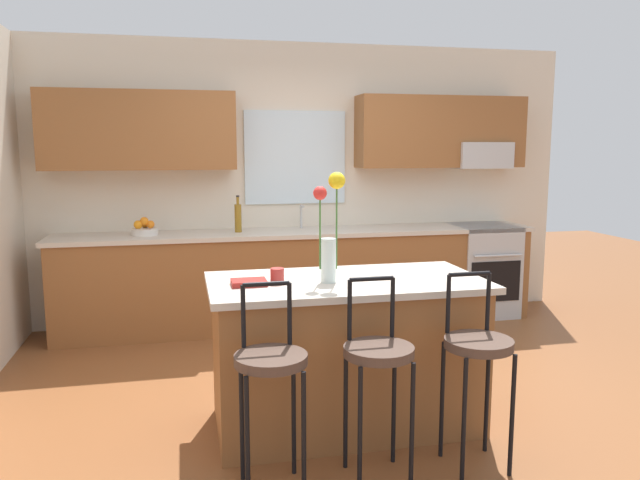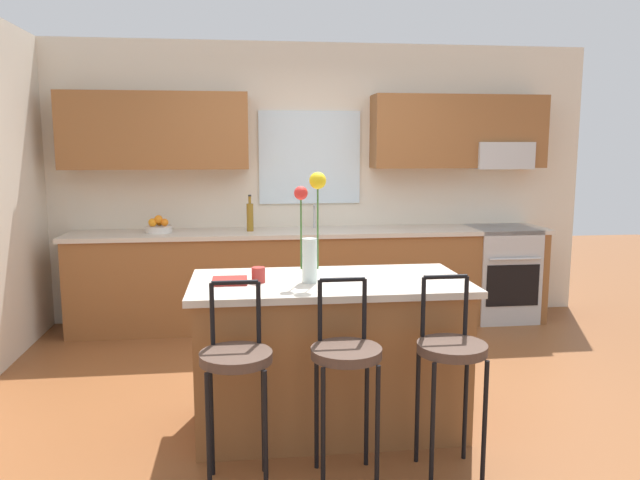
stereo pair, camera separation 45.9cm
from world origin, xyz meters
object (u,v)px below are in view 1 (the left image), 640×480
oven_range (481,270)px  flower_vase (329,230)px  kitchen_island (346,352)px  bar_stool_far (478,352)px  bar_stool_near (271,369)px  fruit_bowl_oranges (144,229)px  bottle_olive_oil (238,217)px  bar_stool_middle (378,360)px  cookbook (249,283)px  mug_ceramic (277,276)px

oven_range → flower_vase: flower_vase is taller
kitchen_island → bar_stool_far: bearing=-48.9°
bar_stool_near → oven_range: bearing=47.4°
fruit_bowl_oranges → bottle_olive_oil: 0.84m
bar_stool_middle → bottle_olive_oil: (-0.44, 2.83, 0.42)m
oven_range → cookbook: cookbook is taller
kitchen_island → bar_stool_near: bearing=-131.1°
kitchen_island → bar_stool_far: 0.85m
mug_ceramic → cookbook: (-0.17, -0.01, -0.03)m
bar_stool_middle → flower_vase: flower_vase is taller
oven_range → kitchen_island: size_ratio=0.56×
cookbook → fruit_bowl_oranges: bearing=107.3°
flower_vase → mug_ceramic: 0.40m
bar_stool_far → oven_range: bearing=62.3°
bar_stool_middle → bar_stool_far: same height
bar_stool_near → bottle_olive_oil: size_ratio=3.04×
flower_vase → cookbook: size_ratio=3.22×
bar_stool_near → fruit_bowl_oranges: bearing=104.5°
kitchen_island → bar_stool_middle: size_ratio=1.58×
kitchen_island → fruit_bowl_oranges: bearing=120.2°
bar_stool_near → bar_stool_far: same height
mug_ceramic → cookbook: bearing=-176.5°
bar_stool_near → bar_stool_far: size_ratio=1.00×
oven_range → bar_stool_middle: bearing=-125.8°
oven_range → bottle_olive_oil: 2.54m
bottle_olive_oil → kitchen_island: bearing=-78.6°
flower_vase → fruit_bowl_oranges: 2.55m
oven_range → bar_stool_near: bearing=-132.6°
kitchen_island → bottle_olive_oil: bottle_olive_oil is taller
mug_ceramic → fruit_bowl_oranges: size_ratio=0.38×
flower_vase → bottle_olive_oil: 2.28m
bar_stool_middle → fruit_bowl_oranges: bearing=114.4°
kitchen_island → bottle_olive_oil: bearing=101.4°
kitchen_island → fruit_bowl_oranges: fruit_bowl_oranges is taller
cookbook → bar_stool_near: bearing=-86.5°
bar_stool_near → cookbook: bearing=93.5°
bar_stool_far → mug_ceramic: (-0.97, 0.61, 0.33)m
kitchen_island → bottle_olive_oil: 2.32m
bar_stool_far → mug_ceramic: bearing=147.8°
oven_range → kitchen_island: 2.97m
oven_range → flower_vase: (-2.14, -2.23, 0.77)m
oven_range → flower_vase: size_ratio=1.43×
fruit_bowl_oranges → kitchen_island: bearing=-59.8°
oven_range → bar_stool_near: size_ratio=0.88×
bar_stool_near → flower_vase: flower_vase is taller
oven_range → bar_stool_far: bearing=-117.7°
bar_stool_middle → flower_vase: (-0.12, 0.58, 0.59)m
bar_stool_near → fruit_bowl_oranges: 2.95m
bar_stool_near → bar_stool_middle: 0.55m
cookbook → fruit_bowl_oranges: fruit_bowl_oranges is taller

